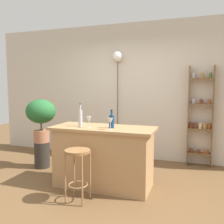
{
  "coord_description": "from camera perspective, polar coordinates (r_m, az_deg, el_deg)",
  "views": [
    {
      "loc": [
        1.31,
        -3.05,
        1.51
      ],
      "look_at": [
        0.05,
        0.55,
        1.11
      ],
      "focal_mm": 39.25,
      "sensor_mm": 36.0,
      "label": 1
    }
  ],
  "objects": [
    {
      "name": "spice_shelf",
      "position": [
        4.88,
        19.87,
        -1.11
      ],
      "size": [
        0.45,
        0.16,
        1.89
      ],
      "color": "brown",
      "rests_on": "ground"
    },
    {
      "name": "wine_glass_center",
      "position": [
        3.6,
        -5.41,
        -1.78
      ],
      "size": [
        0.07,
        0.07,
        0.16
      ],
      "color": "silver",
      "rests_on": "kitchen_counter"
    },
    {
      "name": "pendant_globe_light",
      "position": [
        5.17,
        1.34,
        12.43
      ],
      "size": [
        0.22,
        0.22,
        2.23
      ],
      "color": "black",
      "rests_on": "ground"
    },
    {
      "name": "back_wall",
      "position": [
        5.17,
        4.63,
        4.77
      ],
      "size": [
        6.4,
        0.1,
        2.8
      ],
      "primitive_type": "cube",
      "color": "beige",
      "rests_on": "ground"
    },
    {
      "name": "bottle_spirits_clear",
      "position": [
        3.73,
        -7.39,
        -1.33
      ],
      "size": [
        0.06,
        0.06,
        0.35
      ],
      "color": "#B2B2B7",
      "rests_on": "kitchen_counter"
    },
    {
      "name": "bottle_wine_red",
      "position": [
        3.55,
        -0.1,
        -2.12
      ],
      "size": [
        0.08,
        0.08,
        0.27
      ],
      "color": "navy",
      "rests_on": "kitchen_counter"
    },
    {
      "name": "plant_stool",
      "position": [
        4.82,
        -15.97,
        -9.52
      ],
      "size": [
        0.28,
        0.28,
        0.48
      ],
      "primitive_type": "cylinder",
      "color": "#2D2823",
      "rests_on": "ground"
    },
    {
      "name": "ground",
      "position": [
        3.65,
        -3.8,
        -18.47
      ],
      "size": [
        12.0,
        12.0,
        0.0
      ],
      "primitive_type": "plane",
      "color": "brown"
    },
    {
      "name": "wine_glass_left",
      "position": [
        3.41,
        -0.38,
        -2.19
      ],
      "size": [
        0.07,
        0.07,
        0.16
      ],
      "color": "silver",
      "rests_on": "kitchen_counter"
    },
    {
      "name": "kitchen_counter",
      "position": [
        3.75,
        -2.02,
        -10.32
      ],
      "size": [
        1.54,
        0.66,
        0.91
      ],
      "color": "tan",
      "rests_on": "ground"
    },
    {
      "name": "potted_plant",
      "position": [
        4.68,
        -16.24,
        -0.56
      ],
      "size": [
        0.56,
        0.5,
        0.8
      ],
      "color": "#A86B4C",
      "rests_on": "plant_stool"
    },
    {
      "name": "bar_stool",
      "position": [
        3.29,
        -7.99,
        -11.72
      ],
      "size": [
        0.33,
        0.33,
        0.69
      ],
      "color": "#997047",
      "rests_on": "ground"
    }
  ]
}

